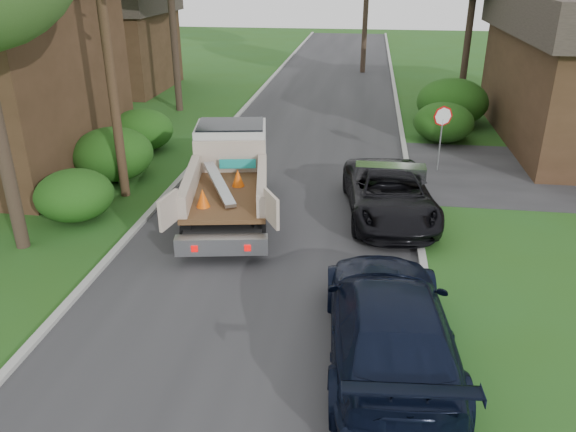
# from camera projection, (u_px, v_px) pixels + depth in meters

# --- Properties ---
(ground) EXTENTS (120.00, 120.00, 0.00)m
(ground) POSITION_uv_depth(u_px,v_px,m) (258.00, 282.00, 13.80)
(ground) COLOR #254E16
(ground) RESTS_ON ground
(road) EXTENTS (8.00, 90.00, 0.02)m
(road) POSITION_uv_depth(u_px,v_px,m) (304.00, 156.00, 22.83)
(road) COLOR #28282B
(road) RESTS_ON ground
(curb_left) EXTENTS (0.20, 90.00, 0.12)m
(curb_left) POSITION_uv_depth(u_px,v_px,m) (206.00, 151.00, 23.32)
(curb_left) COLOR #9E9E99
(curb_left) RESTS_ON ground
(curb_right) EXTENTS (0.20, 90.00, 0.12)m
(curb_right) POSITION_uv_depth(u_px,v_px,m) (406.00, 160.00, 22.28)
(curb_right) COLOR #9E9E99
(curb_right) RESTS_ON ground
(stop_sign) EXTENTS (0.71, 0.32, 2.48)m
(stop_sign) POSITION_uv_depth(u_px,v_px,m) (442.00, 125.00, 20.54)
(stop_sign) COLOR slate
(stop_sign) RESTS_ON ground
(utility_pole) EXTENTS (2.42, 1.25, 10.00)m
(utility_pole) POSITION_uv_depth(u_px,v_px,m) (106.00, 36.00, 16.87)
(utility_pole) COLOR #382619
(utility_pole) RESTS_ON ground
(house_left_far) EXTENTS (7.56, 7.56, 6.00)m
(house_left_far) POSITION_uv_depth(u_px,v_px,m) (106.00, 38.00, 34.13)
(house_left_far) COLOR #392617
(house_left_far) RESTS_ON ground
(hedge_left_a) EXTENTS (2.34, 2.34, 1.53)m
(hedge_left_a) POSITION_uv_depth(u_px,v_px,m) (74.00, 195.00, 16.98)
(hedge_left_a) COLOR #183D0E
(hedge_left_a) RESTS_ON ground
(hedge_left_b) EXTENTS (2.86, 2.86, 1.87)m
(hedge_left_b) POSITION_uv_depth(u_px,v_px,m) (113.00, 154.00, 20.11)
(hedge_left_b) COLOR #183D0E
(hedge_left_b) RESTS_ON ground
(hedge_left_c) EXTENTS (2.60, 2.60, 1.70)m
(hedge_left_c) POSITION_uv_depth(u_px,v_px,m) (142.00, 130.00, 23.34)
(hedge_left_c) COLOR #183D0E
(hedge_left_c) RESTS_ON ground
(hedge_right_a) EXTENTS (2.60, 2.60, 1.70)m
(hedge_right_a) POSITION_uv_depth(u_px,v_px,m) (444.00, 122.00, 24.46)
(hedge_right_a) COLOR #183D0E
(hedge_right_a) RESTS_ON ground
(hedge_right_b) EXTENTS (3.38, 3.38, 2.21)m
(hedge_right_b) POSITION_uv_depth(u_px,v_px,m) (452.00, 102.00, 26.97)
(hedge_right_b) COLOR #183D0E
(hedge_right_b) RESTS_ON ground
(flatbed_truck) EXTENTS (3.67, 6.68, 2.40)m
(flatbed_truck) POSITION_uv_depth(u_px,v_px,m) (230.00, 167.00, 17.67)
(flatbed_truck) COLOR black
(flatbed_truck) RESTS_ON ground
(black_pickup) EXTENTS (3.13, 5.67, 1.50)m
(black_pickup) POSITION_uv_depth(u_px,v_px,m) (389.00, 193.00, 17.14)
(black_pickup) COLOR black
(black_pickup) RESTS_ON ground
(navy_suv) EXTENTS (2.82, 6.05, 1.71)m
(navy_suv) POSITION_uv_depth(u_px,v_px,m) (389.00, 322.00, 10.80)
(navy_suv) COLOR black
(navy_suv) RESTS_ON ground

